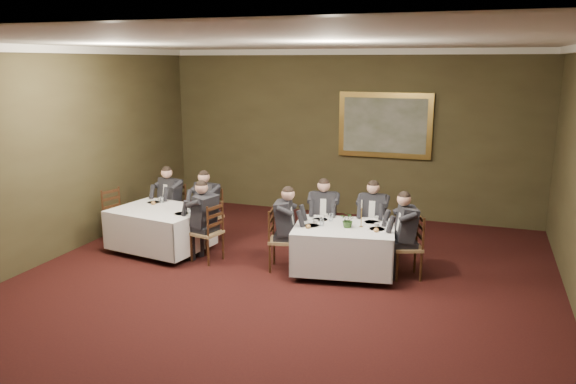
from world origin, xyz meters
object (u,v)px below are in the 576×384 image
Objects in this scene: chair_main_backleft at (323,239)px; diner_main_endright at (407,245)px; diner_main_endleft at (283,238)px; candlestick at (361,217)px; chair_sec_backleft at (173,221)px; diner_sec_endright at (207,231)px; centerpiece at (348,219)px; chair_main_backright at (372,242)px; chair_main_endright at (407,260)px; chair_sec_backright at (209,227)px; table_main at (344,246)px; chair_sec_endleft at (119,228)px; diner_sec_backright at (208,215)px; diner_main_backright at (372,229)px; diner_main_backleft at (323,226)px; diner_sec_backleft at (172,210)px; table_second at (161,227)px; chair_main_endleft at (282,252)px; painting at (385,125)px; chair_sec_endright at (208,244)px.

chair_main_backleft is 1.61m from diner_main_endright.
diner_main_endleft and diner_main_endright have the same top height.
candlestick is at bearing 76.19° from diner_main_endright.
chair_sec_backleft is at bearing -13.24° from chair_main_backleft.
diner_sec_endright reaches higher than centerpiece.
diner_main_endright is 4.55m from chair_sec_backleft.
chair_main_backright is (0.82, 0.13, 0.00)m from chair_main_backleft.
chair_main_endright is 1.10m from centerpiece.
diner_main_endleft reaches higher than chair_main_endright.
chair_main_endright is 4.55m from chair_sec_backleft.
chair_sec_backright is at bearing -10.47° from chair_main_backleft.
chair_main_backleft is (-0.53, 0.72, -0.17)m from table_main.
diner_main_endright is at bearing 87.83° from diner_main_endleft.
chair_sec_endleft is (-1.96, 0.32, -0.23)m from diner_sec_endright.
diner_main_backright is at bearing -164.51° from diner_sec_backright.
diner_main_backleft is at bearing 48.97° from diner_main_endright.
diner_main_backright is at bearing -164.36° from diner_sec_backleft.
chair_main_backright reaches higher than table_second.
candlestick is (0.78, -0.64, 0.41)m from diner_main_backleft.
diner_main_backleft and diner_main_endright have the same top height.
candlestick reaches higher than chair_main_backright.
chair_main_backleft is 2.17m from chair_sec_backright.
chair_main_backleft is 0.97m from chair_main_endleft.
diner_sec_backleft is 0.88m from chair_sec_backright.
diner_main_backleft is 1.35× the size of chair_sec_backleft.
chair_main_endleft is at bearing 174.77° from diner_sec_backleft.
diner_main_endright is 3.70m from painting.
diner_main_endright is (1.48, -0.57, 0.23)m from chair_main_backleft.
chair_main_backleft is at bearing 142.49° from chair_main_endleft.
table_main is 1.71× the size of chair_main_backleft.
diner_sec_endright is 4.51m from painting.
chair_main_endleft is 1.00× the size of chair_sec_backright.
chair_sec_endright is at bearing 156.40° from chair_sec_backleft.
chair_sec_backright is at bearing 165.22° from centerpiece.
diner_main_backleft is 1.97m from chair_sec_endright.
diner_sec_backleft reaches higher than table_second.
diner_main_backleft is at bearing 49.24° from chair_main_endright.
table_main is at bearing 87.86° from chair_main_endleft.
diner_main_backleft is 0.99m from chair_main_endleft.
candlestick reaches higher than chair_main_endleft.
diner_sec_backright is (0.83, -0.15, 0.23)m from chair_sec_backleft.
chair_main_endleft is at bearing 100.63° from chair_sec_endleft.
diner_main_endleft is 1.35× the size of chair_sec_backright.
diner_main_backright is 1.58m from diner_main_endleft.
chair_sec_backright is 1.01m from diner_sec_endright.
chair_sec_backright is 0.23m from diner_sec_backright.
chair_sec_endleft is at bearing 179.27° from candlestick.
chair_sec_endleft is (-3.28, 0.27, -0.23)m from diner_main_endleft.
chair_sec_endleft is 4.53m from candlestick.
candlestick is at bearing 89.18° from diner_main_endleft.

